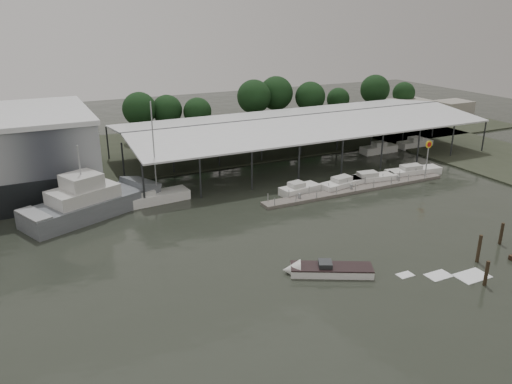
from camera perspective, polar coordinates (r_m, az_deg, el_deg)
name	(u,v)px	position (r m, az deg, el deg)	size (l,w,h in m)	color
ground	(299,241)	(52.48, 4.91, -5.56)	(200.00, 200.00, 0.00)	#262B23
land_strip_far	(176,148)	(88.94, -9.11, 5.02)	(140.00, 30.00, 0.30)	#33382A
land_strip_east	(511,162)	(88.98, 27.09, 3.07)	(20.00, 60.00, 0.30)	#33382A
covered_boat_shed	(302,120)	(81.84, 5.24, 8.25)	(58.24, 24.00, 6.96)	white
floating_dock	(357,189)	(68.00, 11.48, 0.32)	(28.00, 2.00, 1.40)	slate
shell_fuel_sign	(428,152)	(74.64, 19.07, 4.36)	(1.10, 0.18, 5.55)	#979A9C
distant_commercial_buildings	(422,108)	(121.25, 18.40, 9.05)	(22.00, 8.00, 4.00)	gray
grey_trawler	(93,202)	(61.48, -18.18, -1.04)	(17.03, 11.07, 8.84)	slate
white_sailboat	(153,198)	(63.62, -11.72, -0.63)	(9.04, 3.36, 12.84)	white
speedboat_underway	(324,270)	(46.26, 7.78, -8.83)	(17.55, 10.13, 2.00)	white
moored_cruiser_0	(299,189)	(65.61, 4.96, 0.32)	(5.71, 2.94, 1.70)	white
moored_cruiser_1	(344,183)	(68.65, 10.04, 0.97)	(7.74, 3.46, 1.70)	white
moored_cruiser_2	(370,179)	(71.35, 12.86, 1.50)	(7.92, 3.16, 1.70)	white
moored_cruiser_3	(413,171)	(76.27, 17.49, 2.26)	(8.74, 3.05, 1.70)	white
horizon_tree_line	(277,98)	(102.55, 2.41, 10.64)	(66.29, 9.62, 10.34)	black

